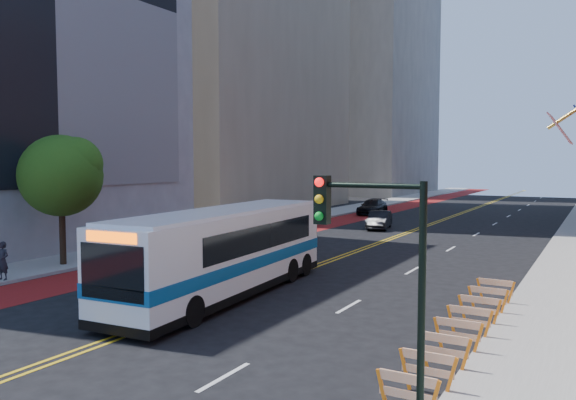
% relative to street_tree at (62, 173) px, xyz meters
% --- Properties ---
extents(ground, '(160.00, 160.00, 0.00)m').
position_rel_street_tree_xyz_m(ground, '(11.24, -6.04, -4.91)').
color(ground, black).
rests_on(ground, ground).
extents(sidewalk_left, '(4.00, 140.00, 0.15)m').
position_rel_street_tree_xyz_m(sidewalk_left, '(-0.76, 23.96, -4.84)').
color(sidewalk_left, gray).
rests_on(sidewalk_left, ground).
extents(bus_lane_paint, '(3.60, 140.00, 0.01)m').
position_rel_street_tree_xyz_m(bus_lane_paint, '(3.14, 23.96, -4.91)').
color(bus_lane_paint, maroon).
rests_on(bus_lane_paint, ground).
extents(center_line_inner, '(0.14, 140.00, 0.01)m').
position_rel_street_tree_xyz_m(center_line_inner, '(11.06, 23.96, -4.91)').
color(center_line_inner, gold).
rests_on(center_line_inner, ground).
extents(center_line_outer, '(0.14, 140.00, 0.01)m').
position_rel_street_tree_xyz_m(center_line_outer, '(11.42, 23.96, -4.91)').
color(center_line_outer, gold).
rests_on(center_line_outer, ground).
extents(lane_dashes, '(0.14, 98.20, 0.01)m').
position_rel_street_tree_xyz_m(lane_dashes, '(16.04, 31.96, -4.90)').
color(lane_dashes, silver).
rests_on(lane_dashes, ground).
extents(midrise_left_far, '(20.00, 26.00, 65.00)m').
position_rel_street_tree_xyz_m(midrise_left_far, '(-12.76, 71.96, 27.59)').
color(midrise_left_far, slate).
rests_on(midrise_left_far, ground).
extents(construction_barriers, '(1.42, 10.91, 1.00)m').
position_rel_street_tree_xyz_m(construction_barriers, '(20.84, -2.62, -4.24)').
color(construction_barriers, orange).
rests_on(construction_barriers, ground).
extents(street_tree, '(4.20, 4.20, 6.70)m').
position_rel_street_tree_xyz_m(street_tree, '(0.00, 0.00, 0.00)').
color(street_tree, black).
rests_on(street_tree, sidewalk_left).
extents(traffic_signal, '(2.21, 0.34, 5.07)m').
position_rel_street_tree_xyz_m(traffic_signal, '(20.66, -9.55, -1.19)').
color(traffic_signal, black).
rests_on(traffic_signal, sidewalk_right).
extents(transit_bus, '(3.78, 13.09, 3.55)m').
position_rel_street_tree_xyz_m(transit_bus, '(10.98, -0.89, -3.06)').
color(transit_bus, white).
rests_on(transit_bus, ground).
extents(car_a, '(2.42, 4.65, 1.51)m').
position_rel_street_tree_xyz_m(car_a, '(2.27, 21.26, -4.16)').
color(car_a, black).
rests_on(car_a, ground).
extents(car_b, '(2.42, 4.64, 1.46)m').
position_rel_street_tree_xyz_m(car_b, '(8.50, 23.59, -4.18)').
color(car_b, black).
rests_on(car_b, ground).
extents(car_c, '(2.53, 5.44, 1.54)m').
position_rel_street_tree_xyz_m(car_c, '(3.56, 34.94, -4.14)').
color(car_c, black).
rests_on(car_c, ground).
extents(pedestrian, '(0.70, 0.52, 1.74)m').
position_rel_street_tree_xyz_m(pedestrian, '(0.84, -3.99, -3.89)').
color(pedestrian, black).
rests_on(pedestrian, sidewalk_left).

